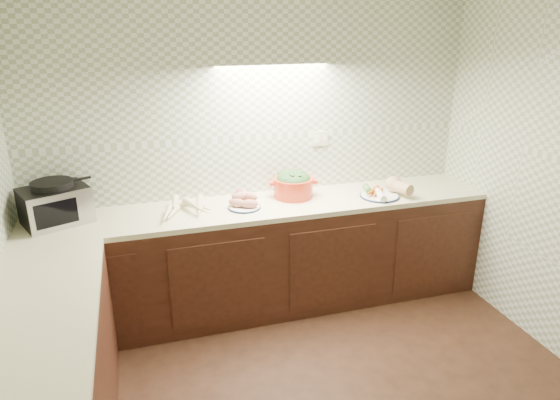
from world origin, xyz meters
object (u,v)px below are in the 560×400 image
object	(u,v)px
onion_bowl	(241,197)
sweet_potato_plate	(244,202)
parsnip_pile	(192,209)
toaster_oven	(55,204)
veg_plate	(386,189)
dutch_oven	(293,184)

from	to	relation	value
onion_bowl	sweet_potato_plate	bearing A→B (deg)	-91.00
parsnip_pile	sweet_potato_plate	size ratio (longest dim) A/B	1.32
toaster_oven	veg_plate	xyz separation A→B (m)	(2.51, -0.14, -0.09)
parsnip_pile	dutch_oven	distance (m)	0.85
sweet_potato_plate	onion_bowl	bearing A→B (deg)	89.00
parsnip_pile	veg_plate	size ratio (longest dim) A/B	0.88
veg_plate	parsnip_pile	bearing A→B (deg)	178.87
parsnip_pile	dutch_oven	size ratio (longest dim) A/B	0.88
toaster_oven	sweet_potato_plate	distance (m)	1.34
toaster_oven	onion_bowl	xyz separation A→B (m)	(1.34, 0.05, -0.11)
toaster_oven	dutch_oven	distance (m)	1.77
parsnip_pile	sweet_potato_plate	xyz separation A→B (m)	(0.40, 0.02, 0.01)
parsnip_pile	onion_bowl	world-z (taller)	onion_bowl
parsnip_pile	sweet_potato_plate	bearing A→B (deg)	2.40
sweet_potato_plate	veg_plate	world-z (taller)	veg_plate
toaster_oven	parsnip_pile	size ratio (longest dim) A/B	1.53
parsnip_pile	dutch_oven	world-z (taller)	dutch_oven
veg_plate	onion_bowl	bearing A→B (deg)	170.70
toaster_oven	dutch_oven	size ratio (longest dim) A/B	1.35
parsnip_pile	sweet_potato_plate	distance (m)	0.40
sweet_potato_plate	dutch_oven	distance (m)	0.46
dutch_oven	veg_plate	distance (m)	0.76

